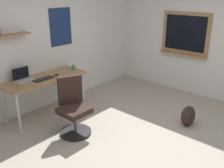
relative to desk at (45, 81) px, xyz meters
name	(u,v)px	position (x,y,z in m)	size (l,w,h in m)	color
ground_plane	(150,145)	(0.41, -2.07, -0.67)	(5.20, 5.20, 0.00)	#9E9384
wall_back	(48,41)	(0.40, 0.38, 0.64)	(5.00, 0.30, 2.60)	silver
wall_right	(218,39)	(2.85, -2.04, 0.63)	(0.22, 5.00, 2.60)	silver
desk	(45,81)	(0.00, 0.00, 0.00)	(1.55, 0.60, 0.74)	#997047
office_chair	(73,110)	(-0.10, -0.89, -0.26)	(0.54, 0.56, 0.95)	black
laptop	(23,78)	(-0.35, 0.15, 0.13)	(0.31, 0.21, 0.23)	#ADAFB5
keyboard	(43,79)	(-0.08, -0.08, 0.08)	(0.37, 0.13, 0.02)	black
computer_mouse	(56,75)	(0.20, -0.08, 0.09)	(0.10, 0.06, 0.03)	#262628
coffee_mug	(74,67)	(0.67, -0.03, 0.12)	(0.08, 0.08, 0.09)	#338C4C
backpack	(188,116)	(1.36, -2.23, -0.49)	(0.32, 0.22, 0.36)	black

